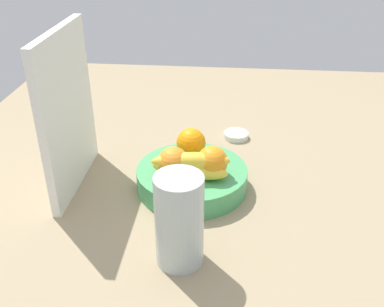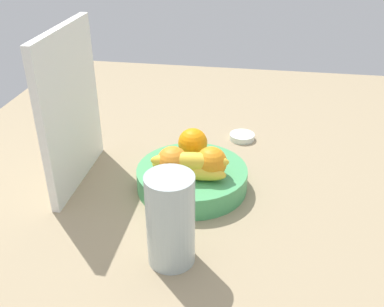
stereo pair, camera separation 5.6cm
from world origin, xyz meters
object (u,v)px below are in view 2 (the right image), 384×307
object	(u,v)px
orange_front_left	(193,143)
thermos_tumbler	(171,220)
orange_front_right	(172,162)
banana_bunch	(189,165)
fruit_bowl	(192,178)
jar_lid	(242,137)
orange_center	(211,162)
cutting_board	(70,109)

from	to	relation	value
orange_front_left	thermos_tumbler	xyz separation A→B (cm)	(-30.04, -0.88, 0.47)
orange_front_right	thermos_tumbler	size ratio (longest dim) A/B	0.38
orange_front_left	banana_bunch	bearing A→B (deg)	-175.50
fruit_bowl	jar_lid	bearing A→B (deg)	-20.83
orange_front_right	thermos_tumbler	xyz separation A→B (cm)	(-20.59, -3.84, 0.47)
orange_front_left	thermos_tumbler	bearing A→B (deg)	-178.32
orange_center	jar_lid	bearing A→B (deg)	-10.64
jar_lid	cutting_board	bearing A→B (deg)	125.19
orange_front_left	orange_front_right	size ratio (longest dim) A/B	1.00
orange_front_left	orange_center	distance (cm)	9.90
orange_front_right	banana_bunch	world-z (taller)	orange_front_right
banana_bunch	thermos_tumbler	bearing A→B (deg)	-179.68
banana_bunch	fruit_bowl	bearing A→B (deg)	-0.59
orange_front_left	cutting_board	size ratio (longest dim) A/B	0.19
orange_front_left	orange_front_right	bearing A→B (deg)	162.61
orange_front_left	cutting_board	bearing A→B (deg)	103.11
banana_bunch	thermos_tumbler	distance (cm)	20.30
cutting_board	thermos_tumbler	world-z (taller)	cutting_board
banana_bunch	jar_lid	bearing A→B (deg)	-18.48
banana_bunch	thermos_tumbler	xyz separation A→B (cm)	(-20.28, -0.11, 0.84)
orange_front_left	banana_bunch	world-z (taller)	orange_front_left
fruit_bowl	thermos_tumbler	distance (cm)	24.86
jar_lid	orange_front_right	bearing A→B (deg)	155.10
fruit_bowl	thermos_tumbler	size ratio (longest dim) A/B	1.40
fruit_bowl	cutting_board	distance (cm)	31.33
cutting_board	thermos_tumbler	bearing A→B (deg)	-130.95
orange_front_left	thermos_tumbler	distance (cm)	30.06
thermos_tumbler	orange_front_right	bearing A→B (deg)	10.56
orange_center	thermos_tumbler	size ratio (longest dim) A/B	0.38
orange_center	cutting_board	distance (cm)	33.30
orange_center	thermos_tumbler	xyz separation A→B (cm)	(-21.75, 4.53, 0.47)
banana_bunch	jar_lid	distance (cm)	32.29
orange_front_right	orange_front_left	bearing A→B (deg)	-17.39
fruit_bowl	orange_front_right	distance (cm)	7.87
orange_front_left	cutting_board	distance (cm)	28.75
thermos_tumbler	jar_lid	distance (cm)	51.71
fruit_bowl	orange_center	world-z (taller)	orange_center
fruit_bowl	jar_lid	distance (cm)	27.98
cutting_board	jar_lid	xyz separation A→B (cm)	(26.22, -37.18, -17.20)
banana_bunch	thermos_tumbler	world-z (taller)	thermos_tumbler
orange_center	banana_bunch	distance (cm)	4.88
orange_front_left	cutting_board	xyz separation A→B (cm)	(-6.16, 26.45, 9.46)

